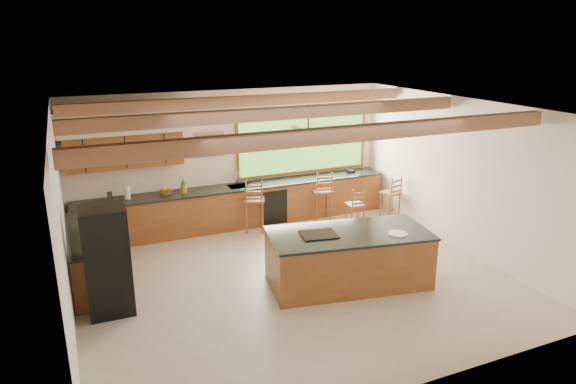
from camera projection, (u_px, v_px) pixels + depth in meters
name	position (u px, v px, depth m)	size (l,w,h in m)	color
ground	(294.00, 278.00, 9.08)	(7.20, 7.20, 0.00)	#BFB29F
room_shell	(270.00, 150.00, 8.93)	(7.27, 6.54, 3.02)	white
counter_run	(209.00, 216.00, 10.83)	(7.12, 3.10, 1.24)	brown
island	(348.00, 258.00, 8.78)	(2.89, 1.72, 0.97)	brown
refrigerator	(107.00, 261.00, 7.77)	(0.68, 0.65, 1.70)	black
bar_stool_a	(255.00, 201.00, 11.03)	(0.55, 0.55, 1.19)	brown
bar_stool_b	(357.00, 206.00, 11.10)	(0.39, 0.39, 0.99)	brown
bar_stool_c	(323.00, 192.00, 11.66)	(0.50, 0.50, 1.19)	brown
bar_stool_d	(392.00, 194.00, 11.75)	(0.45, 0.45, 1.07)	brown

